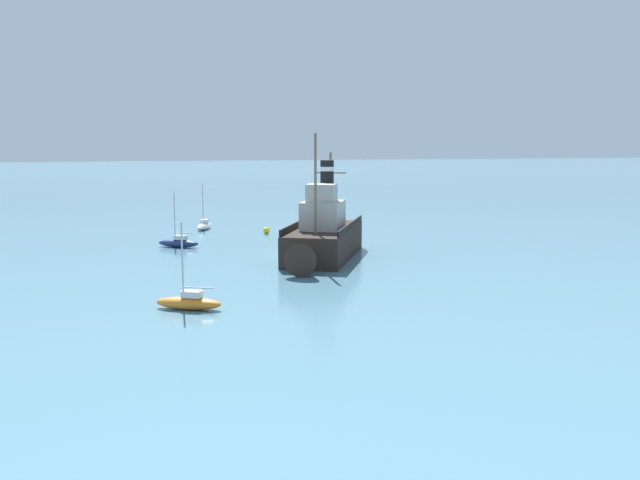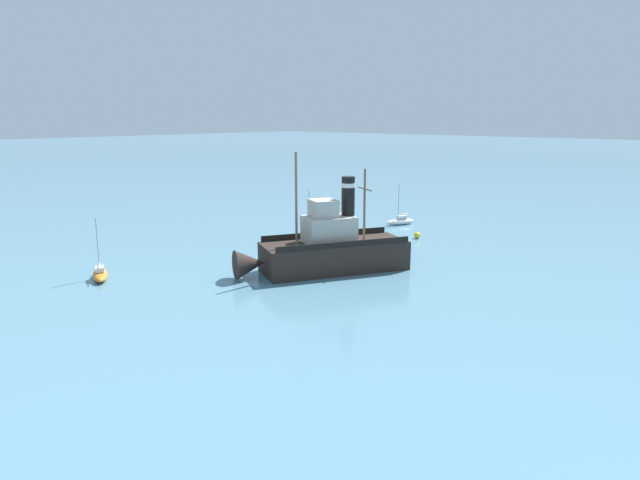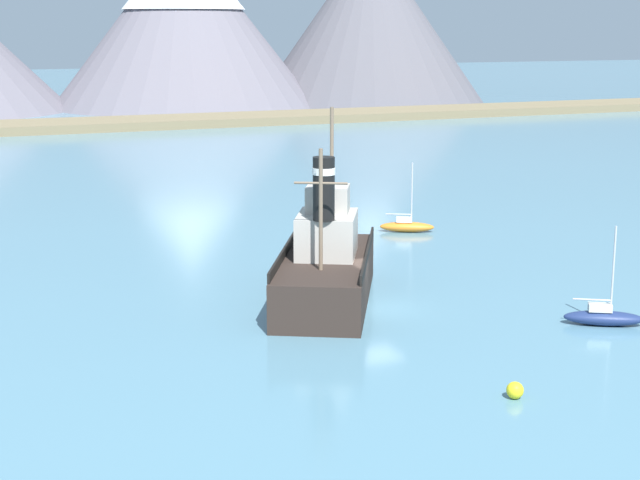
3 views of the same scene
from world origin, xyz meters
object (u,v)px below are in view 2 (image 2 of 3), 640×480
sailboat_navy (310,232)px  sailboat_orange (100,274)px  mooring_buoy (417,235)px  old_tugboat (327,249)px  sailboat_white (400,221)px

sailboat_navy → sailboat_orange: bearing=86.7°
mooring_buoy → old_tugboat: bearing=94.3°
sailboat_white → sailboat_navy: 12.42m
sailboat_orange → old_tugboat: bearing=-130.8°
old_tugboat → mooring_buoy: bearing=-85.7°
old_tugboat → sailboat_navy: size_ratio=2.92×
sailboat_navy → mooring_buoy: (-9.32, -6.50, -0.09)m
sailboat_orange → mooring_buoy: (-10.68, -29.72, -0.09)m
sailboat_white → sailboat_navy: bearing=72.8°
sailboat_navy → mooring_buoy: bearing=-145.1°
sailboat_white → sailboat_navy: same height
sailboat_white → mooring_buoy: (-5.65, 5.37, -0.09)m
sailboat_white → old_tugboat: bearing=107.8°
sailboat_orange → sailboat_navy: same height
old_tugboat → mooring_buoy: 16.05m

